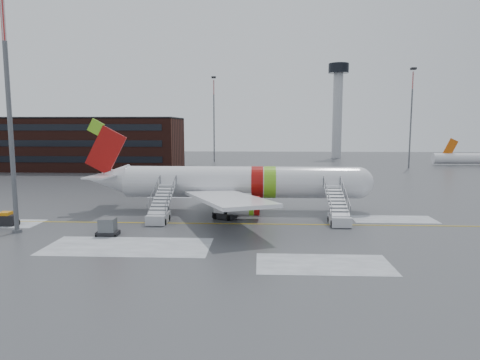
{
  "coord_description": "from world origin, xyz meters",
  "views": [
    {
      "loc": [
        5.21,
        -45.03,
        10.2
      ],
      "look_at": [
        2.91,
        4.28,
        4.0
      ],
      "focal_mm": 32.0,
      "sensor_mm": 36.0,
      "label": 1
    }
  ],
  "objects_px": {
    "pushback_tug": "(223,213)",
    "light_mast_near": "(9,109)",
    "airliner": "(233,183)",
    "airstair_fwd": "(338,213)",
    "airstair_aft": "(160,212)",
    "uld_container": "(108,227)",
    "baggage_tractor": "(6,220)"
  },
  "relations": [
    {
      "from": "pushback_tug",
      "to": "baggage_tractor",
      "type": "height_order",
      "value": "pushback_tug"
    },
    {
      "from": "airstair_fwd",
      "to": "pushback_tug",
      "type": "xyz_separation_m",
      "value": [
        -12.33,
        1.7,
        -0.44
      ]
    },
    {
      "from": "airstair_fwd",
      "to": "pushback_tug",
      "type": "distance_m",
      "value": 12.45
    },
    {
      "from": "pushback_tug",
      "to": "uld_container",
      "type": "xyz_separation_m",
      "value": [
        -10.27,
        -7.78,
        0.13
      ]
    },
    {
      "from": "uld_container",
      "to": "airstair_aft",
      "type": "bearing_deg",
      "value": 59.82
    },
    {
      "from": "airstair_fwd",
      "to": "airstair_aft",
      "type": "distance_m",
      "value": 19.06
    },
    {
      "from": "pushback_tug",
      "to": "uld_container",
      "type": "height_order",
      "value": "uld_container"
    },
    {
      "from": "airstair_aft",
      "to": "light_mast_near",
      "type": "xyz_separation_m",
      "value": [
        -12.72,
        -5.38,
        10.79
      ]
    },
    {
      "from": "airstair_fwd",
      "to": "airliner",
      "type": "bearing_deg",
      "value": 150.52
    },
    {
      "from": "uld_container",
      "to": "pushback_tug",
      "type": "bearing_deg",
      "value": 37.17
    },
    {
      "from": "airstair_aft",
      "to": "baggage_tractor",
      "type": "distance_m",
      "value": 15.78
    },
    {
      "from": "pushback_tug",
      "to": "light_mast_near",
      "type": "distance_m",
      "value": 23.55
    },
    {
      "from": "baggage_tractor",
      "to": "light_mast_near",
      "type": "height_order",
      "value": "light_mast_near"
    },
    {
      "from": "airliner",
      "to": "light_mast_near",
      "type": "relative_size",
      "value": 1.54
    },
    {
      "from": "airstair_aft",
      "to": "light_mast_near",
      "type": "relative_size",
      "value": 0.34
    },
    {
      "from": "pushback_tug",
      "to": "baggage_tractor",
      "type": "xyz_separation_m",
      "value": [
        -22.29,
        -4.26,
        -0.03
      ]
    },
    {
      "from": "airliner",
      "to": "light_mast_near",
      "type": "bearing_deg",
      "value": -149.48
    },
    {
      "from": "airliner",
      "to": "pushback_tug",
      "type": "bearing_deg",
      "value": -98.99
    },
    {
      "from": "airliner",
      "to": "light_mast_near",
      "type": "height_order",
      "value": "light_mast_near"
    },
    {
      "from": "airstair_fwd",
      "to": "airstair_aft",
      "type": "height_order",
      "value": "same"
    },
    {
      "from": "uld_container",
      "to": "baggage_tractor",
      "type": "height_order",
      "value": "uld_container"
    },
    {
      "from": "airstair_fwd",
      "to": "light_mast_near",
      "type": "distance_m",
      "value": 33.99
    },
    {
      "from": "pushback_tug",
      "to": "uld_container",
      "type": "bearing_deg",
      "value": -142.83
    },
    {
      "from": "light_mast_near",
      "to": "uld_container",
      "type": "bearing_deg",
      "value": -4.35
    },
    {
      "from": "airstair_aft",
      "to": "pushback_tug",
      "type": "distance_m",
      "value": 6.96
    },
    {
      "from": "airstair_aft",
      "to": "baggage_tractor",
      "type": "height_order",
      "value": "airstair_aft"
    },
    {
      "from": "airstair_fwd",
      "to": "baggage_tractor",
      "type": "relative_size",
      "value": 2.81
    },
    {
      "from": "pushback_tug",
      "to": "light_mast_near",
      "type": "bearing_deg",
      "value": -159.99
    },
    {
      "from": "airliner",
      "to": "baggage_tractor",
      "type": "relative_size",
      "value": 12.77
    },
    {
      "from": "airstair_aft",
      "to": "light_mast_near",
      "type": "bearing_deg",
      "value": -157.07
    },
    {
      "from": "airstair_fwd",
      "to": "airstair_aft",
      "type": "xyz_separation_m",
      "value": [
        -19.06,
        0.0,
        0.0
      ]
    },
    {
      "from": "airstair_fwd",
      "to": "uld_container",
      "type": "height_order",
      "value": "airstair_fwd"
    }
  ]
}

